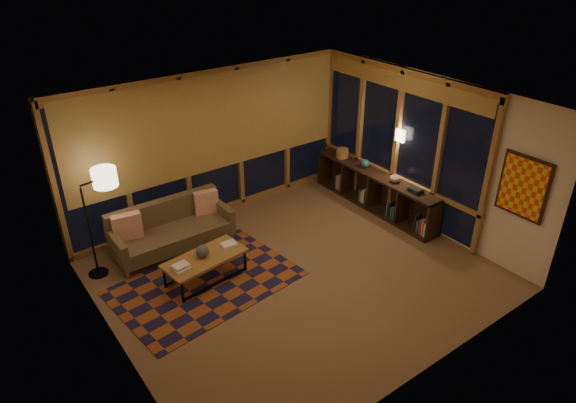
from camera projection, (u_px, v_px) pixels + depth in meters
floor at (296, 274)px, 7.98m from camera, size 5.50×5.00×0.01m
ceiling at (297, 106)px, 6.70m from camera, size 5.50×5.00×0.01m
walls at (296, 197)px, 7.34m from camera, size 5.51×5.01×2.70m
window_wall_back at (213, 145)px, 9.06m from camera, size 5.30×0.16×2.60m
window_wall_right at (395, 143)px, 9.16m from camera, size 0.16×3.70×2.60m
wall_art at (523, 187)px, 7.40m from camera, size 0.06×0.74×0.94m
wall_sconce at (400, 135)px, 8.93m from camera, size 0.12×0.18×0.22m
sofa at (172, 229)px, 8.39m from camera, size 1.94×0.80×0.79m
pillow_left at (127, 226)px, 8.04m from camera, size 0.47×0.23×0.45m
pillow_right at (206, 202)px, 8.78m from camera, size 0.42×0.20×0.41m
area_rug at (206, 283)px, 7.76m from camera, size 2.83×2.05×0.01m
coffee_table at (206, 268)px, 7.75m from camera, size 1.30×0.72×0.42m
book_stack_a at (181, 266)px, 7.38m from camera, size 0.28×0.23×0.08m
book_stack_b at (229, 245)px, 7.91m from camera, size 0.22×0.18×0.04m
ceramic_pot at (203, 251)px, 7.62m from camera, size 0.21×0.21×0.19m
floor_lamp at (89, 228)px, 7.58m from camera, size 0.62×0.47×1.67m
bookshelf at (375, 190)px, 9.69m from camera, size 0.40×2.89×0.72m
basket at (342, 153)px, 10.12m from camera, size 0.28×0.28×0.18m
teal_bowl at (365, 164)px, 9.69m from camera, size 0.18×0.18×0.17m
vase at (395, 177)px, 9.14m from camera, size 0.23×0.23×0.19m
shelf_book_stack at (416, 190)px, 8.83m from camera, size 0.21×0.25×0.06m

